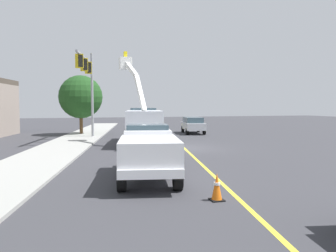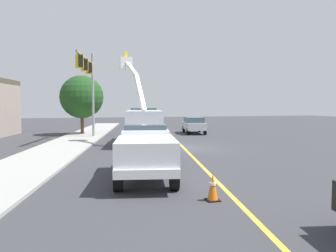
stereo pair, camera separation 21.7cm
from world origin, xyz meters
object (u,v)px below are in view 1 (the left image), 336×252
traffic_cone_mid_front (168,134)px  traffic_cone_leading (217,187)px  service_pickup_truck (148,151)px  traffic_signal_mast (88,77)px  utility_bucket_truck (143,122)px  passing_minivan (193,124)px

traffic_cone_mid_front → traffic_cone_leading: bearing=168.2°
service_pickup_truck → traffic_signal_mast: (15.35, 1.57, 4.12)m
traffic_cone_mid_front → traffic_signal_mast: traffic_signal_mast is taller
traffic_cone_mid_front → service_pickup_truck: bearing=160.7°
utility_bucket_truck → traffic_cone_mid_front: 4.15m
traffic_cone_mid_front → utility_bucket_truck: bearing=135.2°
utility_bucket_truck → passing_minivan: bearing=-42.6°
service_pickup_truck → traffic_signal_mast: 15.97m
passing_minivan → traffic_cone_leading: passing_minivan is taller
traffic_signal_mast → traffic_cone_mid_front: bearing=-96.4°
traffic_cone_leading → traffic_cone_mid_front: traffic_cone_leading is taller
passing_minivan → traffic_signal_mast: bearing=109.9°
service_pickup_truck → passing_minivan: size_ratio=1.16×
service_pickup_truck → traffic_cone_leading: 3.77m
service_pickup_truck → traffic_cone_mid_front: bearing=-19.3°
service_pickup_truck → traffic_signal_mast: traffic_signal_mast is taller
traffic_cone_leading → traffic_cone_mid_front: bearing=-11.8°
service_pickup_truck → traffic_cone_leading: service_pickup_truck is taller
traffic_cone_leading → traffic_signal_mast: size_ratio=0.11×
service_pickup_truck → traffic_cone_mid_front: 15.49m
service_pickup_truck → passing_minivan: 21.31m
service_pickup_truck → utility_bucket_truck: bearing=-11.1°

